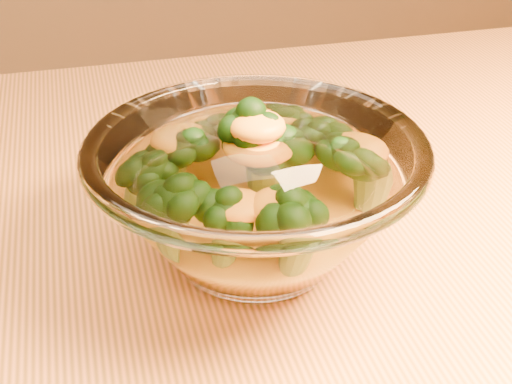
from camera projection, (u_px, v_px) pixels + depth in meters
table at (320, 321)px, 0.62m from camera, size 1.20×0.80×0.75m
glass_bowl at (256, 198)px, 0.50m from camera, size 0.24×0.24×0.11m
cheese_sauce at (256, 224)px, 0.51m from camera, size 0.12×0.12×0.03m
broccoli_heap at (255, 172)px, 0.50m from camera, size 0.17×0.16×0.09m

